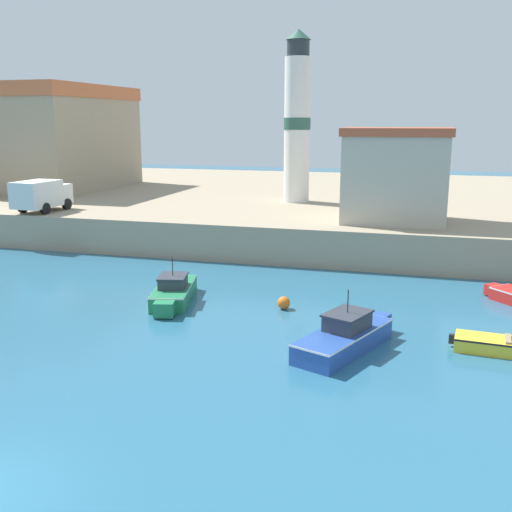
# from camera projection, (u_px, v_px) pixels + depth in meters

# --- Properties ---
(quay_seawall) EXTENTS (120.00, 40.00, 2.33)m
(quay_seawall) POSITION_uv_depth(u_px,v_px,m) (314.00, 203.00, 55.07)
(quay_seawall) COLOR gray
(quay_seawall) RESTS_ON ground
(dinghy_yellow_2) EXTENTS (4.59, 1.57, 0.63)m
(dinghy_yellow_2) POSITION_uv_depth(u_px,v_px,m) (511.00, 346.00, 22.53)
(dinghy_yellow_2) COLOR yellow
(dinghy_yellow_2) RESTS_ON ground
(motorboat_green_3) EXTENTS (2.60, 5.19, 2.24)m
(motorboat_green_3) POSITION_uv_depth(u_px,v_px,m) (173.00, 292.00, 28.97)
(motorboat_green_3) COLOR #237A4C
(motorboat_green_3) RESTS_ON ground
(motorboat_blue_4) EXTENTS (3.42, 5.75, 2.38)m
(motorboat_blue_4) POSITION_uv_depth(u_px,v_px,m) (346.00, 336.00, 22.95)
(motorboat_blue_4) COLOR #284C9E
(motorboat_blue_4) RESTS_ON ground
(mooring_buoy) EXTENTS (0.60, 0.60, 0.60)m
(mooring_buoy) POSITION_uv_depth(u_px,v_px,m) (284.00, 303.00, 27.92)
(mooring_buoy) COLOR orange
(mooring_buoy) RESTS_ON ground
(church) EXTENTS (15.13, 15.16, 15.51)m
(church) POSITION_uv_depth(u_px,v_px,m) (41.00, 132.00, 55.81)
(church) COLOR gray
(church) RESTS_ON quay_seawall
(lighthouse) EXTENTS (2.06, 2.06, 12.97)m
(lighthouse) POSITION_uv_depth(u_px,v_px,m) (297.00, 120.00, 46.05)
(lighthouse) COLOR silver
(lighthouse) RESTS_ON quay_seawall
(harbor_shed_near_wharf) EXTENTS (6.59, 5.54, 5.85)m
(harbor_shed_near_wharf) POSITION_uv_depth(u_px,v_px,m) (396.00, 175.00, 37.66)
(harbor_shed_near_wharf) COLOR #BCB29E
(harbor_shed_near_wharf) RESTS_ON quay_seawall
(truck_on_quay) EXTENTS (2.41, 4.43, 2.20)m
(truck_on_quay) POSITION_uv_depth(u_px,v_px,m) (42.00, 194.00, 41.89)
(truck_on_quay) COLOR silver
(truck_on_quay) RESTS_ON quay_seawall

